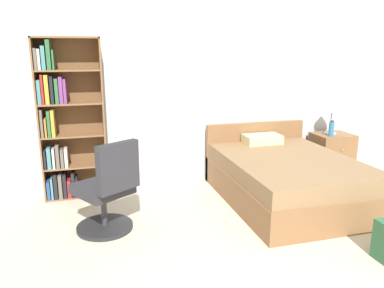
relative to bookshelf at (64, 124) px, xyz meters
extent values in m
cube|color=silver|center=(1.87, 0.22, 0.37)|extent=(9.00, 0.06, 2.60)
cube|color=brown|center=(-0.27, 0.00, 0.04)|extent=(0.02, 0.29, 1.94)
cube|color=brown|center=(0.46, 0.00, 0.04)|extent=(0.02, 0.29, 1.94)
cube|color=brown|center=(0.10, 0.14, 0.04)|extent=(0.76, 0.01, 1.94)
cube|color=brown|center=(0.10, 0.00, -0.92)|extent=(0.72, 0.28, 0.02)
cube|color=navy|center=(-0.23, -0.03, -0.80)|extent=(0.04, 0.22, 0.23)
cube|color=teal|center=(-0.19, -0.03, -0.78)|extent=(0.02, 0.22, 0.26)
cube|color=black|center=(-0.15, -0.04, -0.76)|extent=(0.04, 0.20, 0.30)
cube|color=#665B51|center=(-0.10, -0.05, -0.76)|extent=(0.04, 0.19, 0.30)
cube|color=black|center=(-0.04, -0.02, -0.76)|extent=(0.04, 0.23, 0.30)
cube|color=maroon|center=(0.01, -0.04, -0.80)|extent=(0.04, 0.19, 0.22)
cube|color=black|center=(0.05, -0.04, -0.76)|extent=(0.04, 0.20, 0.30)
cube|color=black|center=(0.09, -0.03, -0.79)|extent=(0.03, 0.21, 0.24)
cube|color=brown|center=(0.10, 0.00, -0.53)|extent=(0.72, 0.28, 0.02)
cube|color=black|center=(-0.24, -0.06, -0.41)|extent=(0.02, 0.16, 0.23)
cube|color=teal|center=(-0.20, -0.03, -0.40)|extent=(0.04, 0.23, 0.26)
cube|color=beige|center=(-0.14, -0.05, -0.40)|extent=(0.03, 0.17, 0.24)
cube|color=#665B51|center=(-0.10, -0.05, -0.38)|extent=(0.04, 0.18, 0.28)
cube|color=#665B51|center=(-0.05, -0.04, -0.41)|extent=(0.03, 0.19, 0.23)
cube|color=beige|center=(0.00, -0.05, -0.40)|extent=(0.04, 0.17, 0.24)
cube|color=brown|center=(0.10, 0.00, -0.15)|extent=(0.72, 0.28, 0.02)
cube|color=#665B51|center=(-0.24, -0.06, 0.03)|extent=(0.03, 0.16, 0.33)
cube|color=orange|center=(-0.20, -0.05, -0.03)|extent=(0.02, 0.18, 0.22)
cube|color=#2D6638|center=(-0.16, -0.04, 0.02)|extent=(0.03, 0.20, 0.31)
cube|color=gold|center=(-0.12, -0.04, 0.02)|extent=(0.04, 0.20, 0.32)
cube|color=brown|center=(0.10, 0.00, 0.24)|extent=(0.72, 0.28, 0.02)
cube|color=teal|center=(-0.23, -0.06, 0.39)|extent=(0.04, 0.16, 0.28)
cube|color=maroon|center=(-0.20, -0.04, 0.42)|extent=(0.03, 0.20, 0.34)
cube|color=gold|center=(-0.15, -0.04, 0.42)|extent=(0.04, 0.21, 0.33)
cube|color=black|center=(-0.10, -0.06, 0.41)|extent=(0.03, 0.17, 0.32)
cube|color=#2D6638|center=(-0.04, -0.04, 0.40)|extent=(0.04, 0.19, 0.29)
cube|color=#7A387F|center=(0.00, -0.02, 0.41)|extent=(0.04, 0.23, 0.31)
cube|color=#7A387F|center=(0.05, -0.05, 0.39)|extent=(0.03, 0.18, 0.28)
cube|color=brown|center=(0.10, 0.00, 0.63)|extent=(0.72, 0.28, 0.02)
cube|color=#665B51|center=(-0.24, -0.04, 0.76)|extent=(0.03, 0.20, 0.24)
cube|color=beige|center=(-0.20, -0.06, 0.76)|extent=(0.03, 0.16, 0.23)
cube|color=teal|center=(-0.15, -0.03, 0.77)|extent=(0.04, 0.21, 0.27)
cube|color=#2D6638|center=(-0.10, -0.03, 0.81)|extent=(0.04, 0.23, 0.33)
cube|color=#2D6638|center=(-0.05, -0.02, 0.75)|extent=(0.02, 0.23, 0.22)
cube|color=brown|center=(0.10, 0.00, 1.00)|extent=(0.76, 0.29, 0.02)
cube|color=brown|center=(2.55, -0.87, -0.76)|extent=(1.45, 1.95, 0.35)
cube|color=olive|center=(2.55, -0.87, -0.48)|extent=(1.42, 1.91, 0.20)
cube|color=brown|center=(2.55, 0.07, -0.53)|extent=(1.45, 0.08, 0.80)
cube|color=beige|center=(2.55, -0.14, -0.32)|extent=(0.50, 0.30, 0.12)
cylinder|color=#232326|center=(0.38, -1.02, -0.91)|extent=(0.57, 0.57, 0.04)
cylinder|color=#333338|center=(0.38, -1.02, -0.72)|extent=(0.06, 0.06, 0.35)
cube|color=#2D2D33|center=(0.38, -1.02, -0.49)|extent=(0.66, 0.66, 0.10)
cube|color=#2D2D33|center=(0.53, -1.26, -0.21)|extent=(0.42, 0.30, 0.47)
cube|color=brown|center=(3.70, -0.11, -0.63)|extent=(0.54, 0.44, 0.60)
sphere|color=tan|center=(3.70, -0.34, -0.51)|extent=(0.02, 0.02, 0.02)
cylinder|color=#B2B2B7|center=(3.65, -0.10, -0.32)|extent=(0.17, 0.17, 0.02)
cylinder|color=#B2B2B7|center=(3.65, -0.10, -0.15)|extent=(0.02, 0.02, 0.31)
cone|color=white|center=(3.65, -0.10, 0.09)|extent=(0.23, 0.23, 0.17)
cylinder|color=teal|center=(3.58, -0.22, -0.23)|extent=(0.07, 0.07, 0.20)
cylinder|color=#2D2D33|center=(3.58, -0.22, -0.11)|extent=(0.05, 0.05, 0.02)
camera|label=1|loc=(0.30, -4.66, 0.86)|focal=35.00mm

